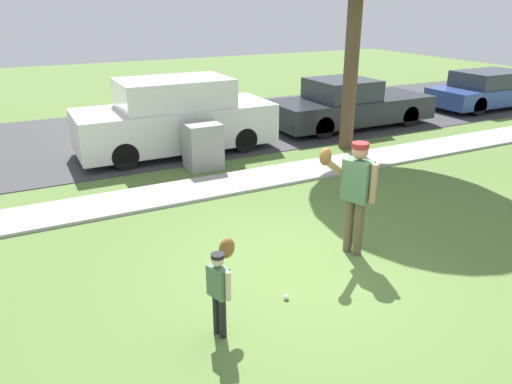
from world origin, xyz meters
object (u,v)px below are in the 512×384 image
at_px(person_child, 221,278).
at_px(utility_cabinet, 203,146).
at_px(parked_pickup_dark, 349,105).
at_px(parked_wagon_blue, 488,90).
at_px(baseball, 286,297).
at_px(parked_van_white, 176,118).
at_px(person_adult, 355,187).

distance_m(person_child, utility_cabinet, 6.17).
relative_size(parked_pickup_dark, parked_wagon_blue, 1.16).
distance_m(baseball, parked_pickup_dark, 9.83).
bearing_deg(baseball, parked_wagon_blue, 29.81).
bearing_deg(parked_pickup_dark, baseball, -131.60).
distance_m(baseball, parked_wagon_blue, 14.76).
bearing_deg(parked_pickup_dark, utility_cabinet, -162.57).
relative_size(baseball, parked_van_white, 0.01).
xyz_separation_m(baseball, parked_wagon_blue, (12.80, 7.33, 0.62)).
height_order(person_adult, parked_wagon_blue, person_adult).
bearing_deg(utility_cabinet, baseball, -100.12).
distance_m(person_child, parked_van_white, 7.61).
height_order(baseball, utility_cabinet, utility_cabinet).
relative_size(person_adult, parked_wagon_blue, 0.40).
xyz_separation_m(person_child, parked_van_white, (1.88, 7.37, 0.18)).
relative_size(baseball, parked_wagon_blue, 0.02).
height_order(parked_pickup_dark, parked_wagon_blue, parked_pickup_dark).
distance_m(utility_cabinet, parked_pickup_dark, 5.78).
bearing_deg(parked_van_white, baseball, -96.90).
distance_m(parked_van_white, parked_pickup_dark, 5.66).
bearing_deg(baseball, parked_van_white, 83.10).
height_order(person_adult, parked_pickup_dark, person_adult).
bearing_deg(parked_wagon_blue, parked_van_white, -179.15).
distance_m(person_child, parked_pickup_dark, 10.67).
xyz_separation_m(person_child, utility_cabinet, (2.01, 5.82, -0.19)).
height_order(parked_van_white, parked_wagon_blue, parked_van_white).
height_order(person_adult, baseball, person_adult).
relative_size(parked_van_white, parked_pickup_dark, 0.96).
bearing_deg(baseball, utility_cabinet, 79.88).
relative_size(person_child, parked_pickup_dark, 0.22).
bearing_deg(person_adult, baseball, 3.76).
bearing_deg(person_child, parked_wagon_blue, 9.40).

